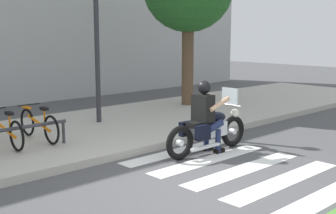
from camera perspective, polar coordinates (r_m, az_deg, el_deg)
ground_plane at (r=7.04m, az=4.71°, el=-9.84°), size 48.00×48.00×0.00m
sidewalk at (r=10.16m, az=-12.83°, el=-3.50°), size 24.00×4.40×0.15m
crosswalk_stripe_0 at (r=7.00m, az=20.49°, el=-10.52°), size 2.80×0.40×0.01m
crosswalk_stripe_1 at (r=7.36m, az=14.86°, el=-9.23°), size 2.80×0.40×0.01m
crosswalk_stripe_2 at (r=7.79m, az=9.84°, el=-7.98°), size 2.80×0.40×0.01m
crosswalk_stripe_3 at (r=8.28m, az=5.41°, el=-6.83°), size 2.80×0.40×0.01m
crosswalk_stripe_4 at (r=8.80m, az=1.50°, el=-5.77°), size 2.80×0.40×0.01m
motorcycle at (r=8.65m, az=5.28°, el=-2.97°), size 2.14×0.63×1.24m
rider at (r=8.52m, az=4.95°, el=-0.62°), size 0.64×0.55×1.44m
bicycle_3 at (r=9.10m, az=-20.53°, el=-2.79°), size 0.48×1.68×0.72m
bicycle_4 at (r=9.39m, az=-16.46°, el=-2.19°), size 0.48×1.64×0.72m
street_lamp at (r=10.84m, az=-9.34°, el=12.14°), size 0.28×0.28×4.74m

